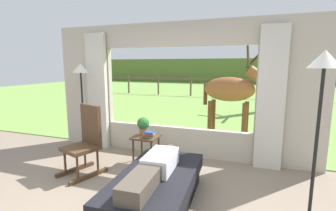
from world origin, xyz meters
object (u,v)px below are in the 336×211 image
at_px(reclining_person, 155,168).
at_px(book_stack, 149,134).
at_px(recliner_sofa, 156,189).
at_px(horse, 232,90).
at_px(side_table, 146,141).
at_px(floor_lamp_left, 81,81).
at_px(floor_lamp_right, 322,87).
at_px(rocking_chair, 86,141).
at_px(pasture_tree, 261,79).
at_px(potted_plant, 143,125).

distance_m(reclining_person, book_stack, 1.28).
distance_m(recliner_sofa, reclining_person, 0.31).
xyz_separation_m(book_stack, horse, (1.17, 2.41, 0.58)).
xyz_separation_m(side_table, horse, (1.26, 2.35, 0.73)).
distance_m(recliner_sofa, floor_lamp_left, 2.88).
bearing_deg(floor_lamp_right, floor_lamp_left, 163.10).
relative_size(book_stack, horse, 0.11).
relative_size(rocking_chair, floor_lamp_left, 0.63).
height_order(floor_lamp_left, pasture_tree, pasture_tree).
relative_size(side_table, pasture_tree, 0.19).
relative_size(floor_lamp_left, horse, 0.98).
bearing_deg(horse, floor_lamp_right, 26.10).
bearing_deg(floor_lamp_right, horse, 109.20).
distance_m(floor_lamp_left, horse, 3.50).
distance_m(side_table, horse, 2.76).
bearing_deg(floor_lamp_left, reclining_person, -33.76).
distance_m(floor_lamp_left, pasture_tree, 6.55).
relative_size(rocking_chair, side_table, 2.15).
distance_m(book_stack, floor_lamp_left, 1.86).
bearing_deg(pasture_tree, potted_plant, -109.90).
bearing_deg(pasture_tree, recliner_sofa, -100.83).
xyz_separation_m(potted_plant, floor_lamp_right, (2.48, -1.00, 0.83)).
bearing_deg(potted_plant, reclining_person, -59.60).
relative_size(reclining_person, floor_lamp_left, 0.80).
xyz_separation_m(reclining_person, horse, (0.59, 3.56, 0.63)).
distance_m(rocking_chair, floor_lamp_left, 1.47).
xyz_separation_m(floor_lamp_left, floor_lamp_right, (3.93, -1.19, 0.09)).
height_order(rocking_chair, pasture_tree, pasture_tree).
xyz_separation_m(side_table, pasture_tree, (1.99, 5.78, 0.85)).
relative_size(recliner_sofa, book_stack, 8.90).
height_order(floor_lamp_left, floor_lamp_right, floor_lamp_right).
bearing_deg(floor_lamp_right, recliner_sofa, -172.75).
height_order(rocking_chair, potted_plant, rocking_chair).
relative_size(reclining_person, book_stack, 7.33).
distance_m(book_stack, horse, 2.74).
bearing_deg(reclining_person, rocking_chair, 155.63).
bearing_deg(potted_plant, rocking_chair, -135.09).
bearing_deg(reclining_person, floor_lamp_left, 143.45).
bearing_deg(reclining_person, book_stack, 113.78).
distance_m(potted_plant, floor_lamp_left, 1.64).
bearing_deg(horse, recliner_sofa, -2.71).
relative_size(rocking_chair, horse, 0.62).
bearing_deg(potted_plant, floor_lamp_right, -21.86).
xyz_separation_m(rocking_chair, floor_lamp_right, (3.18, -0.30, 0.99)).
xyz_separation_m(potted_plant, pasture_tree, (2.07, 5.72, 0.57)).
distance_m(reclining_person, potted_plant, 1.48).
distance_m(floor_lamp_right, pasture_tree, 6.73).
bearing_deg(side_table, rocking_chair, -140.73).
bearing_deg(side_table, recliner_sofa, -60.17).
bearing_deg(pasture_tree, floor_lamp_right, -86.50).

